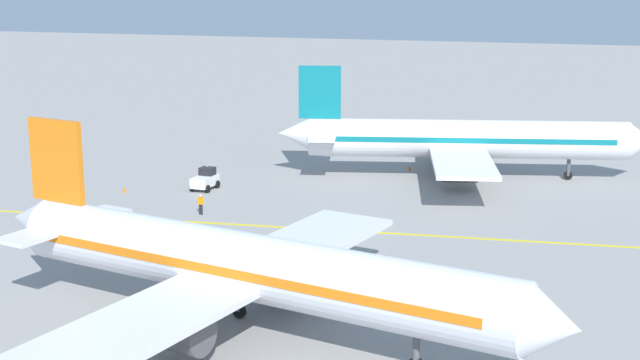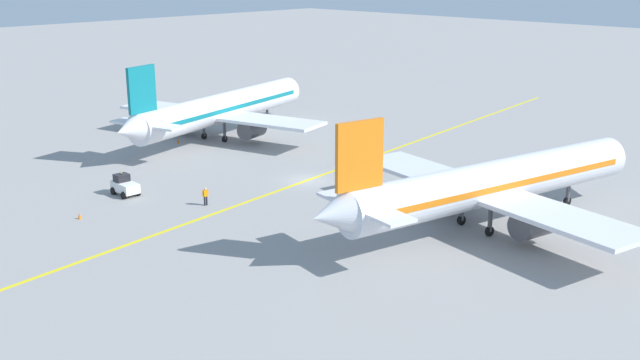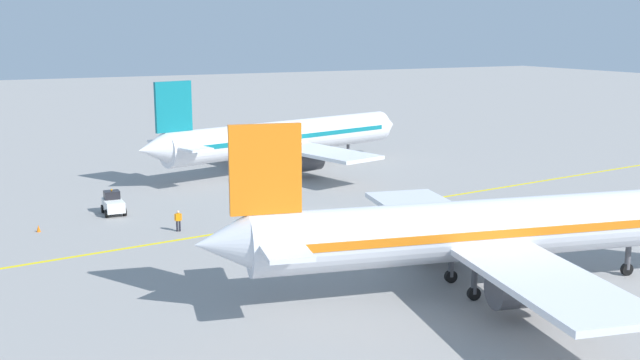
{
  "view_description": "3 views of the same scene",
  "coord_description": "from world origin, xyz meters",
  "px_view_note": "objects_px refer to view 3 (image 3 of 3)",
  "views": [
    {
      "loc": [
        62.18,
        18.96,
        18.9
      ],
      "look_at": [
        -3.04,
        -2.6,
        3.09
      ],
      "focal_mm": 50.0,
      "sensor_mm": 36.0,
      "label": 1
    },
    {
      "loc": [
        51.51,
        -50.95,
        21.36
      ],
      "look_at": [
        5.71,
        -4.0,
        2.05
      ],
      "focal_mm": 42.0,
      "sensor_mm": 36.0,
      "label": 2
    },
    {
      "loc": [
        54.91,
        -27.68,
        15.6
      ],
      "look_at": [
        -2.93,
        1.42,
        2.54
      ],
      "focal_mm": 42.0,
      "sensor_mm": 36.0,
      "label": 3
    }
  ],
  "objects_px": {
    "traffic_cone_by_wingtip": "(232,170)",
    "traffic_cone_far_edge": "(39,228)",
    "airplane_at_gate": "(282,138)",
    "traffic_cone_near_nose": "(504,253)",
    "airplane_adjacent_stand": "(488,230)",
    "traffic_cone_mid_apron": "(492,229)",
    "ground_crew_worker": "(178,220)",
    "baggage_tug_white": "(113,204)"
  },
  "relations": [
    {
      "from": "baggage_tug_white",
      "to": "ground_crew_worker",
      "type": "xyz_separation_m",
      "value": [
        8.01,
        3.4,
        0.01
      ]
    },
    {
      "from": "traffic_cone_by_wingtip",
      "to": "traffic_cone_far_edge",
      "type": "relative_size",
      "value": 1.0
    },
    {
      "from": "airplane_at_gate",
      "to": "traffic_cone_near_nose",
      "type": "bearing_deg",
      "value": 1.04
    },
    {
      "from": "airplane_at_gate",
      "to": "baggage_tug_white",
      "type": "distance_m",
      "value": 24.49
    },
    {
      "from": "traffic_cone_mid_apron",
      "to": "traffic_cone_far_edge",
      "type": "height_order",
      "value": "same"
    },
    {
      "from": "airplane_adjacent_stand",
      "to": "traffic_cone_mid_apron",
      "type": "xyz_separation_m",
      "value": [
        -10.07,
        8.82,
        -3.43
      ]
    },
    {
      "from": "traffic_cone_mid_apron",
      "to": "airplane_adjacent_stand",
      "type": "bearing_deg",
      "value": -41.22
    },
    {
      "from": "baggage_tug_white",
      "to": "traffic_cone_mid_apron",
      "type": "bearing_deg",
      "value": 52.48
    },
    {
      "from": "airplane_at_gate",
      "to": "traffic_cone_far_edge",
      "type": "distance_m",
      "value": 31.74
    },
    {
      "from": "baggage_tug_white",
      "to": "ground_crew_worker",
      "type": "relative_size",
      "value": 1.81
    },
    {
      "from": "baggage_tug_white",
      "to": "traffic_cone_far_edge",
      "type": "relative_size",
      "value": 5.54
    },
    {
      "from": "airplane_adjacent_stand",
      "to": "airplane_at_gate",
      "type": "bearing_deg",
      "value": 173.43
    },
    {
      "from": "traffic_cone_by_wingtip",
      "to": "ground_crew_worker",
      "type": "bearing_deg",
      "value": -29.74
    },
    {
      "from": "traffic_cone_mid_apron",
      "to": "traffic_cone_by_wingtip",
      "type": "distance_m",
      "value": 34.37
    },
    {
      "from": "airplane_adjacent_stand",
      "to": "traffic_cone_near_nose",
      "type": "xyz_separation_m",
      "value": [
        -4.72,
        5.44,
        -3.43
      ]
    },
    {
      "from": "baggage_tug_white",
      "to": "traffic_cone_by_wingtip",
      "type": "relative_size",
      "value": 5.54
    },
    {
      "from": "airplane_adjacent_stand",
      "to": "ground_crew_worker",
      "type": "xyz_separation_m",
      "value": [
        -21.44,
        -13.02,
        -2.8
      ]
    },
    {
      "from": "airplane_adjacent_stand",
      "to": "traffic_cone_near_nose",
      "type": "bearing_deg",
      "value": 130.95
    },
    {
      "from": "airplane_at_gate",
      "to": "ground_crew_worker",
      "type": "distance_m",
      "value": 26.88
    },
    {
      "from": "ground_crew_worker",
      "to": "traffic_cone_far_edge",
      "type": "height_order",
      "value": "ground_crew_worker"
    },
    {
      "from": "airplane_at_gate",
      "to": "traffic_cone_mid_apron",
      "type": "distance_m",
      "value": 31.78
    },
    {
      "from": "traffic_cone_near_nose",
      "to": "traffic_cone_by_wingtip",
      "type": "xyz_separation_m",
      "value": [
        -38.4,
        -6.07,
        0.0
      ]
    },
    {
      "from": "airplane_adjacent_stand",
      "to": "traffic_cone_mid_apron",
      "type": "height_order",
      "value": "airplane_adjacent_stand"
    },
    {
      "from": "traffic_cone_near_nose",
      "to": "traffic_cone_mid_apron",
      "type": "bearing_deg",
      "value": 147.69
    },
    {
      "from": "traffic_cone_by_wingtip",
      "to": "traffic_cone_far_edge",
      "type": "height_order",
      "value": "same"
    },
    {
      "from": "traffic_cone_by_wingtip",
      "to": "traffic_cone_near_nose",
      "type": "bearing_deg",
      "value": 8.98
    },
    {
      "from": "airplane_at_gate",
      "to": "airplane_adjacent_stand",
      "type": "relative_size",
      "value": 0.99
    },
    {
      "from": "airplane_adjacent_stand",
      "to": "traffic_cone_near_nose",
      "type": "height_order",
      "value": "airplane_adjacent_stand"
    },
    {
      "from": "baggage_tug_white",
      "to": "airplane_adjacent_stand",
      "type": "bearing_deg",
      "value": 29.14
    },
    {
      "from": "traffic_cone_mid_apron",
      "to": "airplane_at_gate",
      "type": "bearing_deg",
      "value": -172.63
    },
    {
      "from": "airplane_adjacent_stand",
      "to": "traffic_cone_far_edge",
      "type": "relative_size",
      "value": 64.2
    },
    {
      "from": "traffic_cone_near_nose",
      "to": "traffic_cone_mid_apron",
      "type": "xyz_separation_m",
      "value": [
        -5.35,
        3.38,
        0.0
      ]
    },
    {
      "from": "airplane_adjacent_stand",
      "to": "traffic_cone_by_wingtip",
      "type": "distance_m",
      "value": 43.26
    },
    {
      "from": "traffic_cone_near_nose",
      "to": "traffic_cone_far_edge",
      "type": "height_order",
      "value": "same"
    },
    {
      "from": "traffic_cone_near_nose",
      "to": "traffic_cone_by_wingtip",
      "type": "distance_m",
      "value": 38.87
    },
    {
      "from": "ground_crew_worker",
      "to": "traffic_cone_far_edge",
      "type": "bearing_deg",
      "value": -115.79
    },
    {
      "from": "airplane_at_gate",
      "to": "traffic_cone_near_nose",
      "type": "distance_m",
      "value": 36.85
    },
    {
      "from": "airplane_at_gate",
      "to": "baggage_tug_white",
      "type": "bearing_deg",
      "value": -60.59
    },
    {
      "from": "baggage_tug_white",
      "to": "traffic_cone_near_nose",
      "type": "distance_m",
      "value": 33.01
    },
    {
      "from": "airplane_at_gate",
      "to": "traffic_cone_far_edge",
      "type": "xyz_separation_m",
      "value": [
        15.19,
        -27.66,
        -3.43
      ]
    },
    {
      "from": "airplane_at_gate",
      "to": "airplane_adjacent_stand",
      "type": "xyz_separation_m",
      "value": [
        41.4,
        -4.77,
        0.0
      ]
    },
    {
      "from": "airplane_adjacent_stand",
      "to": "traffic_cone_far_edge",
      "type": "height_order",
      "value": "airplane_adjacent_stand"
    }
  ]
}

